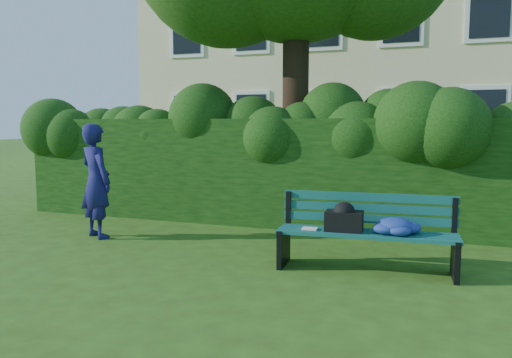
% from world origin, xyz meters
% --- Properties ---
extents(ground, '(80.00, 80.00, 0.00)m').
position_xyz_m(ground, '(0.00, 0.00, 0.00)').
color(ground, '#314B16').
rests_on(ground, ground).
extents(apartment_building, '(16.00, 8.08, 12.00)m').
position_xyz_m(apartment_building, '(-0.00, 13.99, 6.00)').
color(apartment_building, beige).
rests_on(apartment_building, ground).
extents(hedge, '(10.00, 1.00, 1.80)m').
position_xyz_m(hedge, '(0.00, 2.20, 0.90)').
color(hedge, black).
rests_on(hedge, ground).
extents(park_bench, '(2.09, 0.70, 0.89)m').
position_xyz_m(park_bench, '(1.66, -0.08, 0.50)').
color(park_bench, '#0F4B3B').
rests_on(park_bench, ground).
extents(man_reading, '(0.74, 0.64, 1.72)m').
position_xyz_m(man_reading, '(-2.44, 0.25, 0.86)').
color(man_reading, navy).
rests_on(man_reading, ground).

